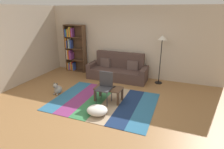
{
  "coord_description": "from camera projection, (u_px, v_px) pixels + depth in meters",
  "views": [
    {
      "loc": [
        1.95,
        -4.35,
        2.55
      ],
      "look_at": [
        -0.01,
        0.67,
        0.65
      ],
      "focal_mm": 29.7,
      "sensor_mm": 36.0,
      "label": 1
    }
  ],
  "objects": [
    {
      "name": "folding_chair",
      "position": [
        105.0,
        85.0,
        5.23
      ],
      "size": [
        0.4,
        0.4,
        0.9
      ],
      "rotation": [
        0.0,
        0.0,
        -0.8
      ],
      "color": "#38383D",
      "rests_on": "ground_plane"
    },
    {
      "name": "tv_remote",
      "position": [
        113.0,
        87.0,
        5.34
      ],
      "size": [
        0.11,
        0.15,
        0.02
      ],
      "primitive_type": "cube",
      "rotation": [
        0.0,
        0.0,
        -0.49
      ],
      "color": "black",
      "rests_on": "coffee_table"
    },
    {
      "name": "pouf",
      "position": [
        97.0,
        110.0,
        4.73
      ],
      "size": [
        0.54,
        0.49,
        0.21
      ],
      "primitive_type": "ellipsoid",
      "color": "white",
      "rests_on": "rug"
    },
    {
      "name": "coffee_table",
      "position": [
        109.0,
        90.0,
        5.36
      ],
      "size": [
        0.78,
        0.44,
        0.41
      ],
      "color": "#513826",
      "rests_on": "rug"
    },
    {
      "name": "standing_lamp",
      "position": [
        162.0,
        44.0,
        6.31
      ],
      "size": [
        0.32,
        0.32,
        1.72
      ],
      "color": "black",
      "rests_on": "ground_plane"
    },
    {
      "name": "rug",
      "position": [
        104.0,
        102.0,
        5.41
      ],
      "size": [
        2.93,
        2.2,
        0.01
      ],
      "color": "teal",
      "rests_on": "ground_plane"
    },
    {
      "name": "ground_plane",
      "position": [
        104.0,
        103.0,
        5.34
      ],
      "size": [
        14.0,
        14.0,
        0.0
      ],
      "primitive_type": "plane",
      "color": "#9E7042"
    },
    {
      "name": "couch",
      "position": [
        118.0,
        70.0,
        7.11
      ],
      "size": [
        2.26,
        0.8,
        1.0
      ],
      "color": "#4C3833",
      "rests_on": "ground_plane"
    },
    {
      "name": "left_wall",
      "position": [
        26.0,
        44.0,
        6.71
      ],
      "size": [
        0.1,
        5.5,
        2.7
      ],
      "primitive_type": "cube",
      "color": "beige",
      "rests_on": "ground_plane"
    },
    {
      "name": "bookshelf",
      "position": [
        73.0,
        48.0,
        7.87
      ],
      "size": [
        0.9,
        0.28,
        1.96
      ],
      "color": "brown",
      "rests_on": "ground_plane"
    },
    {
      "name": "back_wall",
      "position": [
        130.0,
        42.0,
        7.13
      ],
      "size": [
        6.8,
        0.1,
        2.7
      ],
      "primitive_type": "cube",
      "color": "beige",
      "rests_on": "ground_plane"
    },
    {
      "name": "dog",
      "position": [
        58.0,
        89.0,
        5.87
      ],
      "size": [
        0.22,
        0.35,
        0.4
      ],
      "color": "#9E998E",
      "rests_on": "ground_plane"
    }
  ]
}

